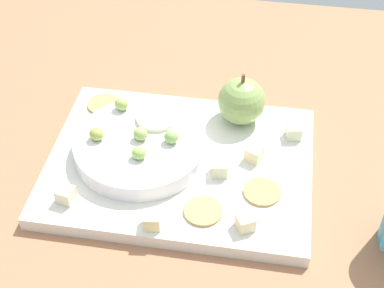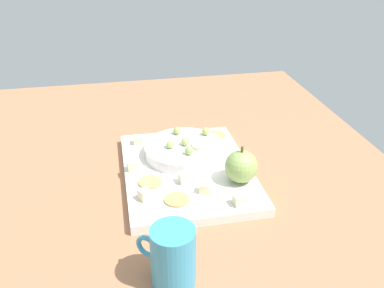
# 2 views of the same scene
# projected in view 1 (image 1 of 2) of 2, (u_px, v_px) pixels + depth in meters

# --- Properties ---
(table) EXTENTS (1.30, 0.98, 0.03)m
(table) POSITION_uv_depth(u_px,v_px,m) (201.00, 193.00, 0.78)
(table) COLOR #996546
(table) RESTS_ON ground
(platter) EXTENTS (0.35, 0.26, 0.02)m
(platter) POSITION_uv_depth(u_px,v_px,m) (180.00, 165.00, 0.79)
(platter) COLOR silver
(platter) RESTS_ON table
(serving_dish) EXTENTS (0.18, 0.18, 0.03)m
(serving_dish) POSITION_uv_depth(u_px,v_px,m) (140.00, 147.00, 0.78)
(serving_dish) COLOR white
(serving_dish) RESTS_ON platter
(apple_whole) EXTENTS (0.07, 0.07, 0.07)m
(apple_whole) POSITION_uv_depth(u_px,v_px,m) (242.00, 101.00, 0.82)
(apple_whole) COLOR #85A154
(apple_whole) RESTS_ON platter
(apple_stem) EXTENTS (0.01, 0.01, 0.01)m
(apple_stem) POSITION_uv_depth(u_px,v_px,m) (243.00, 78.00, 0.79)
(apple_stem) COLOR brown
(apple_stem) RESTS_ON apple_whole
(cheese_cube_0) EXTENTS (0.03, 0.03, 0.02)m
(cheese_cube_0) POSITION_uv_depth(u_px,v_px,m) (245.00, 222.00, 0.69)
(cheese_cube_0) COLOR beige
(cheese_cube_0) RESTS_ON platter
(cheese_cube_1) EXTENTS (0.02, 0.02, 0.02)m
(cheese_cube_1) POSITION_uv_depth(u_px,v_px,m) (220.00, 168.00, 0.76)
(cheese_cube_1) COLOR beige
(cheese_cube_1) RESTS_ON platter
(cheese_cube_2) EXTENTS (0.02, 0.02, 0.02)m
(cheese_cube_2) POSITION_uv_depth(u_px,v_px,m) (152.00, 220.00, 0.69)
(cheese_cube_2) COLOR beige
(cheese_cube_2) RESTS_ON platter
(cheese_cube_3) EXTENTS (0.03, 0.03, 0.02)m
(cheese_cube_3) POSITION_uv_depth(u_px,v_px,m) (254.00, 154.00, 0.77)
(cheese_cube_3) COLOR beige
(cheese_cube_3) RESTS_ON platter
(cheese_cube_4) EXTENTS (0.02, 0.02, 0.02)m
(cheese_cube_4) POSITION_uv_depth(u_px,v_px,m) (294.00, 132.00, 0.81)
(cheese_cube_4) COLOR beige
(cheese_cube_4) RESTS_ON platter
(cheese_cube_5) EXTENTS (0.02, 0.02, 0.02)m
(cheese_cube_5) POSITION_uv_depth(u_px,v_px,m) (66.00, 195.00, 0.72)
(cheese_cube_5) COLOR beige
(cheese_cube_5) RESTS_ON platter
(cracker_0) EXTENTS (0.05, 0.05, 0.00)m
(cracker_0) POSITION_uv_depth(u_px,v_px,m) (203.00, 211.00, 0.71)
(cracker_0) COLOR tan
(cracker_0) RESTS_ON platter
(cracker_1) EXTENTS (0.05, 0.05, 0.00)m
(cracker_1) POSITION_uv_depth(u_px,v_px,m) (104.00, 104.00, 0.86)
(cracker_1) COLOR tan
(cracker_1) RESTS_ON platter
(cracker_2) EXTENTS (0.05, 0.05, 0.00)m
(cracker_2) POSITION_uv_depth(u_px,v_px,m) (262.00, 192.00, 0.74)
(cracker_2) COLOR tan
(cracker_2) RESTS_ON platter
(grape_0) EXTENTS (0.02, 0.02, 0.02)m
(grape_0) POSITION_uv_depth(u_px,v_px,m) (97.00, 134.00, 0.77)
(grape_0) COLOR #99AB4A
(grape_0) RESTS_ON serving_dish
(grape_1) EXTENTS (0.02, 0.02, 0.02)m
(grape_1) POSITION_uv_depth(u_px,v_px,m) (139.00, 153.00, 0.74)
(grape_1) COLOR #95C158
(grape_1) RESTS_ON serving_dish
(grape_2) EXTENTS (0.02, 0.02, 0.02)m
(grape_2) POSITION_uv_depth(u_px,v_px,m) (140.00, 134.00, 0.77)
(grape_2) COLOR #99B75E
(grape_2) RESTS_ON serving_dish
(grape_3) EXTENTS (0.02, 0.02, 0.02)m
(grape_3) POSITION_uv_depth(u_px,v_px,m) (122.00, 104.00, 0.81)
(grape_3) COLOR #9FBB58
(grape_3) RESTS_ON serving_dish
(grape_4) EXTENTS (0.02, 0.02, 0.02)m
(grape_4) POSITION_uv_depth(u_px,v_px,m) (171.00, 137.00, 0.76)
(grape_4) COLOR #8BBB5A
(grape_4) RESTS_ON serving_dish
(apple_slice_0) EXTENTS (0.05, 0.05, 0.01)m
(apple_slice_0) POSITION_uv_depth(u_px,v_px,m) (156.00, 118.00, 0.80)
(apple_slice_0) COLOR beige
(apple_slice_0) RESTS_ON serving_dish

